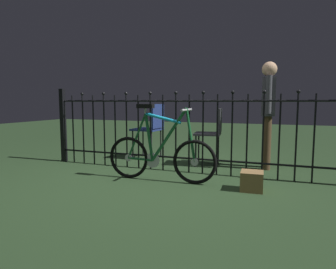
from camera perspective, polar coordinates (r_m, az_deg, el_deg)
ground_plane at (r=3.62m, az=-0.40°, el=-8.99°), size 20.00×20.00×0.00m
iron_fence at (r=4.07m, az=1.55°, el=0.97°), size 4.01×0.07×1.15m
bicycle at (r=3.59m, az=-1.51°, el=-3.78°), size 1.37×0.40×0.93m
chair_charcoal at (r=4.47m, az=8.50°, el=0.81°), size 0.43×0.42×0.86m
chair_navy at (r=4.99m, az=-3.17°, el=1.77°), size 0.46×0.46×0.91m
person_visitor at (r=4.44m, az=18.55°, el=5.08°), size 0.20×0.48×1.50m
display_crate at (r=3.37m, az=15.68°, el=-8.55°), size 0.25×0.25×0.21m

